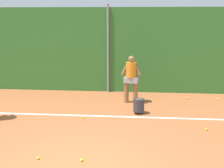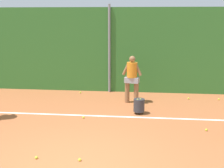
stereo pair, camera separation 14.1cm
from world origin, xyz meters
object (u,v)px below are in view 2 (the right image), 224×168
Objects in this scene: tennis_ball_3 at (219,99)px; tennis_ball_7 at (80,160)px; tennis_ball_8 at (36,157)px; player_backcourt_far at (132,77)px; tennis_ball_5 at (188,98)px; tennis_ball_2 at (80,92)px; ball_hopper at (139,105)px; tennis_ball_11 at (206,130)px; tennis_ball_9 at (83,117)px.

tennis_ball_3 is 6.76m from tennis_ball_7.
tennis_ball_8 is at bearing -135.46° from tennis_ball_3.
tennis_ball_8 is at bearing -103.03° from player_backcourt_far.
player_backcourt_far is at bearing -162.66° from tennis_ball_5.
tennis_ball_2 is (-2.17, 1.13, -0.95)m from player_backcourt_far.
ball_hopper is 4.03m from tennis_ball_8.
tennis_ball_7 and tennis_ball_11 have the same top height.
tennis_ball_3 is at bearing 0.10° from tennis_ball_5.
tennis_ball_8 is (-5.29, -5.21, 0.00)m from tennis_ball_3.
tennis_ball_7 is at bearing -0.10° from tennis_ball_8.
tennis_ball_2 is at bearing 175.29° from tennis_ball_3.
tennis_ball_3 and tennis_ball_11 have the same top height.
player_backcourt_far is 2.63m from tennis_ball_2.
tennis_ball_11 is at bearing -33.93° from ball_hopper.
tennis_ball_11 is at bearing -39.70° from tennis_ball_2.
ball_hopper is at bearing -66.09° from player_backcourt_far.
tennis_ball_3 is 1.00× the size of tennis_ball_5.
tennis_ball_2 is at bearing 140.30° from tennis_ball_11.
tennis_ball_7 and tennis_ball_9 have the same top height.
tennis_ball_2 is at bearing 91.95° from tennis_ball_8.
tennis_ball_5 and tennis_ball_11 have the same top height.
tennis_ball_9 and tennis_ball_11 have the same top height.
ball_hopper reaches higher than tennis_ball_5.
player_backcourt_far is 1.42m from ball_hopper.
ball_hopper is 3.40m from tennis_ball_2.
player_backcourt_far is at bearing 103.35° from ball_hopper.
tennis_ball_11 is at bearing -10.25° from tennis_ball_9.
tennis_ball_11 is at bearing -89.90° from tennis_ball_5.
tennis_ball_2 is (-2.46, 2.34, -0.26)m from ball_hopper.
ball_hopper is 7.78× the size of tennis_ball_8.
tennis_ball_2 and tennis_ball_5 have the same top height.
tennis_ball_5 is 1.00× the size of tennis_ball_7.
tennis_ball_2 is at bearing 103.77° from tennis_ball_9.
tennis_ball_7 is 0.99m from tennis_ball_8.
tennis_ball_5 is 1.00× the size of tennis_ball_9.
tennis_ball_5 is (1.89, 1.88, -0.26)m from ball_hopper.
tennis_ball_2 is 1.00× the size of tennis_ball_5.
tennis_ball_3 is 7.43m from tennis_ball_8.
tennis_ball_5 is 1.00× the size of tennis_ball_8.
tennis_ball_7 is at bearing -147.11° from tennis_ball_11.
tennis_ball_5 and tennis_ball_7 have the same top height.
tennis_ball_2 is at bearing 174.04° from tennis_ball_5.
player_backcourt_far is at bearing -168.38° from tennis_ball_3.
tennis_ball_9 is at bearing -117.81° from player_backcourt_far.
player_backcourt_far reaches higher than tennis_ball_2.
tennis_ball_8 is (-1.98, -4.53, -0.95)m from player_backcourt_far.
player_backcourt_far is 26.48× the size of tennis_ball_3.
tennis_ball_5 is at bearing 90.10° from tennis_ball_11.
tennis_ball_7 is at bearing -110.90° from ball_hopper.
tennis_ball_3 is at bearing -4.71° from tennis_ball_2.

